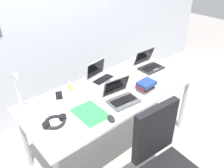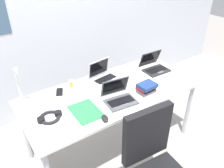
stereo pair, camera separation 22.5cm
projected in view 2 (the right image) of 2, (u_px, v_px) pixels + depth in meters
name	position (u px, v px, depth m)	size (l,w,h in m)	color
ground_plane	(112.00, 144.00, 2.68)	(12.00, 12.00, 0.00)	gray
wall_back	(61.00, 11.00, 2.78)	(6.00, 0.13, 2.60)	silver
desk	(112.00, 95.00, 2.33)	(1.80, 0.80, 0.74)	white
desk_lamp	(19.00, 86.00, 2.00)	(0.12, 0.18, 0.40)	silver
laptop_back_right	(103.00, 76.00, 2.47)	(0.31, 0.26, 0.21)	#B7BABC
laptop_front_right	(154.00, 67.00, 2.66)	(0.29, 0.27, 0.21)	#232326
laptop_near_mouse	(119.00, 97.00, 2.13)	(0.31, 0.28, 0.21)	#515459
computer_mouse	(105.00, 118.00, 1.91)	(0.06, 0.10, 0.03)	black
cell_phone	(60.00, 92.00, 2.27)	(0.06, 0.14, 0.01)	black
headphones	(50.00, 117.00, 1.92)	(0.21, 0.18, 0.04)	black
pill_bottle	(71.00, 84.00, 2.34)	(0.04, 0.04, 0.08)	gold
book_stack	(147.00, 88.00, 2.26)	(0.20, 0.15, 0.09)	#4C4C51
paper_folder_mid_desk	(86.00, 111.00, 2.01)	(0.23, 0.31, 0.01)	green
coffee_mug	(134.00, 68.00, 2.64)	(0.11, 0.08, 0.09)	white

